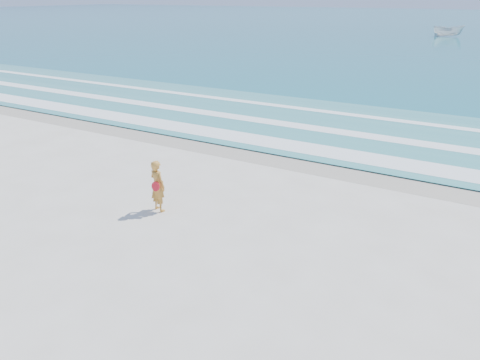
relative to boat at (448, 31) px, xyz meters
The scene contains 8 objects.
ground 68.16m from the boat, 87.56° to the right, with size 400.00×400.00×0.00m, color silver.
wet_sand 59.17m from the boat, 87.19° to the right, with size 400.00×2.40×0.00m, color #B2A893.
shallow 54.18m from the boat, 86.93° to the right, with size 400.00×10.00×0.01m, color #59B7AD.
foam_near 57.87m from the boat, 87.13° to the right, with size 400.00×1.40×0.01m, color white.
foam_mid 54.98m from the boat, 86.98° to the right, with size 400.00×0.90×0.01m, color white.
foam_far 51.68m from the boat, 86.78° to the right, with size 400.00×0.60×0.01m, color white.
boat is the anchor object (origin of this frame).
woman 65.08m from the boat, 88.87° to the right, with size 0.62×0.49×1.49m.
Camera 1 is at (6.40, -6.19, 5.72)m, focal length 35.00 mm.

